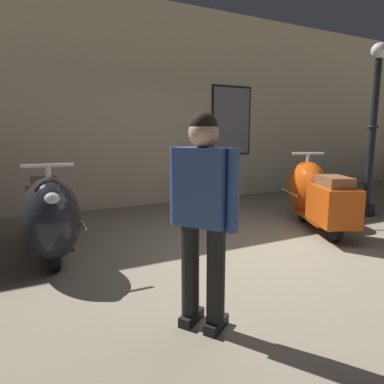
{
  "coord_description": "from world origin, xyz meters",
  "views": [
    {
      "loc": [
        -2.59,
        -3.07,
        1.42
      ],
      "look_at": [
        -0.4,
        1.09,
        0.63
      ],
      "focal_mm": 32.77,
      "sensor_mm": 36.0,
      "label": 1
    }
  ],
  "objects_px": {
    "scooter_0": "(50,216)",
    "scooter_1": "(314,194)",
    "visitor_1": "(203,207)",
    "lamppost": "(373,129)"
  },
  "relations": [
    {
      "from": "scooter_1",
      "to": "visitor_1",
      "type": "relative_size",
      "value": 1.2
    },
    {
      "from": "visitor_1",
      "to": "scooter_0",
      "type": "bearing_deg",
      "value": 78.88
    },
    {
      "from": "scooter_1",
      "to": "visitor_1",
      "type": "distance_m",
      "value": 3.38
    },
    {
      "from": "scooter_0",
      "to": "visitor_1",
      "type": "distance_m",
      "value": 2.23
    },
    {
      "from": "scooter_1",
      "to": "visitor_1",
      "type": "bearing_deg",
      "value": 145.94
    },
    {
      "from": "scooter_0",
      "to": "scooter_1",
      "type": "bearing_deg",
      "value": 86.85
    },
    {
      "from": "lamppost",
      "to": "scooter_1",
      "type": "bearing_deg",
      "value": -175.34
    },
    {
      "from": "scooter_1",
      "to": "lamppost",
      "type": "height_order",
      "value": "lamppost"
    },
    {
      "from": "scooter_0",
      "to": "scooter_1",
      "type": "xyz_separation_m",
      "value": [
        3.72,
        -0.35,
        0.0
      ]
    },
    {
      "from": "lamppost",
      "to": "visitor_1",
      "type": "height_order",
      "value": "lamppost"
    }
  ]
}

